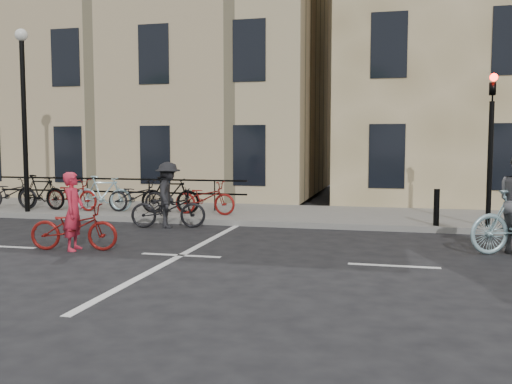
% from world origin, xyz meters
% --- Properties ---
extents(ground, '(120.00, 120.00, 0.00)m').
position_xyz_m(ground, '(0.00, 0.00, 0.00)').
color(ground, black).
rests_on(ground, ground).
extents(sidewalk, '(46.00, 4.00, 0.15)m').
position_xyz_m(sidewalk, '(-4.00, 6.00, 0.07)').
color(sidewalk, slate).
rests_on(sidewalk, ground).
extents(building_west, '(20.00, 10.00, 10.00)m').
position_xyz_m(building_west, '(-9.00, 13.00, 5.15)').
color(building_west, tan).
rests_on(building_west, sidewalk).
extents(traffic_light, '(0.18, 0.30, 3.90)m').
position_xyz_m(traffic_light, '(6.20, 4.34, 2.45)').
color(traffic_light, black).
rests_on(traffic_light, sidewalk).
extents(lamp_post, '(0.36, 0.36, 5.28)m').
position_xyz_m(lamp_post, '(-6.50, 4.40, 3.49)').
color(lamp_post, black).
rests_on(lamp_post, sidewalk).
extents(bollard_east, '(0.14, 0.14, 0.90)m').
position_xyz_m(bollard_east, '(5.00, 4.25, 0.60)').
color(bollard_east, black).
rests_on(bollard_east, sidewalk).
extents(parked_bikes, '(8.30, 1.23, 1.05)m').
position_xyz_m(parked_bikes, '(-4.35, 5.04, 0.64)').
color(parked_bikes, black).
rests_on(parked_bikes, sidewalk).
extents(cyclist_pink, '(1.87, 0.93, 1.59)m').
position_xyz_m(cyclist_pink, '(-2.30, 0.01, 0.55)').
color(cyclist_pink, maroon).
rests_on(cyclist_pink, ground).
extents(cyclist_dark, '(2.00, 1.21, 1.69)m').
position_xyz_m(cyclist_dark, '(-1.62, 3.33, 0.66)').
color(cyclist_dark, black).
rests_on(cyclist_dark, ground).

